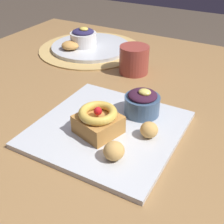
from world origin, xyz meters
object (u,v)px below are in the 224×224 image
object	(u,v)px
berry_ramekin	(142,103)
back_ramekin	(83,37)
fritter_front	(149,130)
back_plate	(91,47)
front_plate	(108,129)
coffee_mug	(134,60)
cake_slice	(98,121)
fritter_middle	(114,151)
back_pastry	(70,45)

from	to	relation	value
berry_ramekin	back_ramekin	world-z (taller)	back_ramekin
fritter_front	back_plate	distance (m)	0.56
front_plate	berry_ramekin	world-z (taller)	berry_ramekin
coffee_mug	berry_ramekin	bearing A→B (deg)	-60.28
cake_slice	berry_ramekin	xyz separation A→B (m)	(0.05, 0.11, 0.00)
back_ramekin	coffee_mug	size ratio (longest dim) A/B	1.05
front_plate	coffee_mug	xyz separation A→B (m)	(-0.08, 0.31, 0.04)
berry_ramekin	back_plate	size ratio (longest dim) A/B	0.29
front_plate	berry_ramekin	bearing A→B (deg)	63.81
berry_ramekin	cake_slice	bearing A→B (deg)	-114.23
fritter_middle	back_pastry	xyz separation A→B (m)	(-0.41, 0.43, 0.00)
back_pastry	back_ramekin	bearing A→B (deg)	68.81
back_pastry	berry_ramekin	bearing A→B (deg)	-33.04
back_plate	fritter_middle	bearing A→B (deg)	-53.37
back_ramekin	coffee_mug	distance (m)	0.26
fritter_front	coffee_mug	bearing A→B (deg)	120.73
fritter_front	back_ramekin	world-z (taller)	back_ramekin
cake_slice	back_pastry	bearing A→B (deg)	132.64
front_plate	berry_ramekin	xyz separation A→B (m)	(0.04, 0.09, 0.04)
cake_slice	back_pastry	distance (m)	0.50
back_plate	coffee_mug	xyz separation A→B (m)	(0.22, -0.10, 0.03)
cake_slice	back_plate	bearing A→B (deg)	124.28
cake_slice	coffee_mug	size ratio (longest dim) A/B	1.16
cake_slice	fritter_front	size ratio (longest dim) A/B	2.74
front_plate	back_plate	xyz separation A→B (m)	(-0.31, 0.41, 0.01)
fritter_middle	coffee_mug	bearing A→B (deg)	110.23
front_plate	back_plate	bearing A→B (deg)	126.68
back_ramekin	berry_ramekin	bearing A→B (deg)	-39.75
fritter_front	back_ramekin	distance (m)	0.57
berry_ramekin	back_pastry	xyz separation A→B (m)	(-0.39, 0.25, -0.01)
front_plate	fritter_middle	size ratio (longest dim) A/B	7.34
cake_slice	berry_ramekin	bearing A→B (deg)	65.77
cake_slice	back_pastry	world-z (taller)	cake_slice
front_plate	back_pastry	distance (m)	0.49
front_plate	fritter_front	distance (m)	0.10
front_plate	back_pastry	world-z (taller)	back_pastry
back_plate	coffee_mug	world-z (taller)	coffee_mug
cake_slice	coffee_mug	xyz separation A→B (m)	(-0.07, 0.33, 0.00)
fritter_middle	back_ramekin	bearing A→B (deg)	129.00
back_pastry	coffee_mug	distance (m)	0.27
fritter_front	fritter_middle	distance (m)	0.10
back_ramekin	back_pastry	bearing A→B (deg)	-111.19
back_plate	back_ramekin	bearing A→B (deg)	-142.69
cake_slice	fritter_middle	xyz separation A→B (m)	(0.07, -0.06, -0.01)
fritter_front	back_ramekin	xyz separation A→B (m)	(-0.42, 0.38, 0.02)
back_ramekin	back_plate	bearing A→B (deg)	37.31
front_plate	back_ramekin	bearing A→B (deg)	129.53
cake_slice	fritter_middle	distance (m)	0.09
cake_slice	fritter_front	xyz separation A→B (m)	(0.10, 0.04, -0.01)
fritter_front	fritter_middle	world-z (taller)	fritter_middle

